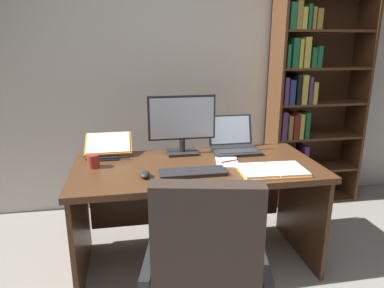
{
  "coord_description": "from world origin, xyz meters",
  "views": [
    {
      "loc": [
        -0.55,
        -1.28,
        1.56
      ],
      "look_at": [
        -0.16,
        0.89,
        0.92
      ],
      "focal_mm": 33.0,
      "sensor_mm": 36.0,
      "label": 1
    }
  ],
  "objects_px": {
    "keyboard": "(193,172)",
    "pen": "(230,161)",
    "monitor": "(182,125)",
    "office_chair": "(206,287)",
    "notepad": "(227,162)",
    "reading_stand_with_book": "(108,145)",
    "computer_mouse": "(145,174)",
    "bookshelf": "(306,105)",
    "desk": "(195,188)",
    "laptop": "(234,144)",
    "coffee_mug": "(93,161)",
    "open_binder": "(272,170)"
  },
  "relations": [
    {
      "from": "office_chair",
      "to": "open_binder",
      "type": "height_order",
      "value": "office_chair"
    },
    {
      "from": "monitor",
      "to": "reading_stand_with_book",
      "type": "distance_m",
      "value": 0.56
    },
    {
      "from": "desk",
      "to": "pen",
      "type": "relative_size",
      "value": 11.86
    },
    {
      "from": "desk",
      "to": "pen",
      "type": "bearing_deg",
      "value": -18.34
    },
    {
      "from": "desk",
      "to": "laptop",
      "type": "distance_m",
      "value": 0.47
    },
    {
      "from": "pen",
      "to": "notepad",
      "type": "bearing_deg",
      "value": 180.0
    },
    {
      "from": "laptop",
      "to": "computer_mouse",
      "type": "height_order",
      "value": "laptop"
    },
    {
      "from": "bookshelf",
      "to": "reading_stand_with_book",
      "type": "distance_m",
      "value": 1.92
    },
    {
      "from": "monitor",
      "to": "office_chair",
      "type": "bearing_deg",
      "value": -92.87
    },
    {
      "from": "bookshelf",
      "to": "notepad",
      "type": "distance_m",
      "value": 1.37
    },
    {
      "from": "notepad",
      "to": "reading_stand_with_book",
      "type": "bearing_deg",
      "value": 157.18
    },
    {
      "from": "monitor",
      "to": "pen",
      "type": "height_order",
      "value": "monitor"
    },
    {
      "from": "laptop",
      "to": "reading_stand_with_book",
      "type": "relative_size",
      "value": 1.03
    },
    {
      "from": "computer_mouse",
      "to": "pen",
      "type": "distance_m",
      "value": 0.62
    },
    {
      "from": "coffee_mug",
      "to": "laptop",
      "type": "bearing_deg",
      "value": 11.15
    },
    {
      "from": "office_chair",
      "to": "notepad",
      "type": "bearing_deg",
      "value": 80.03
    },
    {
      "from": "pen",
      "to": "coffee_mug",
      "type": "distance_m",
      "value": 0.92
    },
    {
      "from": "monitor",
      "to": "coffee_mug",
      "type": "bearing_deg",
      "value": -162.76
    },
    {
      "from": "reading_stand_with_book",
      "to": "pen",
      "type": "height_order",
      "value": "reading_stand_with_book"
    },
    {
      "from": "reading_stand_with_book",
      "to": "coffee_mug",
      "type": "bearing_deg",
      "value": -108.17
    },
    {
      "from": "bookshelf",
      "to": "reading_stand_with_book",
      "type": "height_order",
      "value": "bookshelf"
    },
    {
      "from": "office_chair",
      "to": "notepad",
      "type": "height_order",
      "value": "office_chair"
    },
    {
      "from": "monitor",
      "to": "coffee_mug",
      "type": "height_order",
      "value": "monitor"
    },
    {
      "from": "desk",
      "to": "reading_stand_with_book",
      "type": "height_order",
      "value": "reading_stand_with_book"
    },
    {
      "from": "monitor",
      "to": "coffee_mug",
      "type": "relative_size",
      "value": 5.61
    },
    {
      "from": "bookshelf",
      "to": "computer_mouse",
      "type": "xyz_separation_m",
      "value": [
        -1.6,
        -1.05,
        -0.2
      ]
    },
    {
      "from": "bookshelf",
      "to": "laptop",
      "type": "xyz_separation_m",
      "value": [
        -0.9,
        -0.6,
        -0.17
      ]
    },
    {
      "from": "office_chair",
      "to": "computer_mouse",
      "type": "bearing_deg",
      "value": 122.64
    },
    {
      "from": "bookshelf",
      "to": "coffee_mug",
      "type": "bearing_deg",
      "value": -157.25
    },
    {
      "from": "computer_mouse",
      "to": "notepad",
      "type": "bearing_deg",
      "value": 16.4
    },
    {
      "from": "bookshelf",
      "to": "laptop",
      "type": "distance_m",
      "value": 1.09
    },
    {
      "from": "office_chair",
      "to": "monitor",
      "type": "relative_size",
      "value": 2.03
    },
    {
      "from": "bookshelf",
      "to": "open_binder",
      "type": "xyz_separation_m",
      "value": [
        -0.79,
        -1.1,
        -0.21
      ]
    },
    {
      "from": "coffee_mug",
      "to": "bookshelf",
      "type": "bearing_deg",
      "value": 22.75
    },
    {
      "from": "bookshelf",
      "to": "notepad",
      "type": "height_order",
      "value": "bookshelf"
    },
    {
      "from": "bookshelf",
      "to": "computer_mouse",
      "type": "height_order",
      "value": "bookshelf"
    },
    {
      "from": "open_binder",
      "to": "notepad",
      "type": "bearing_deg",
      "value": 140.3
    },
    {
      "from": "desk",
      "to": "reading_stand_with_book",
      "type": "relative_size",
      "value": 4.92
    },
    {
      "from": "desk",
      "to": "notepad",
      "type": "distance_m",
      "value": 0.31
    },
    {
      "from": "bookshelf",
      "to": "pen",
      "type": "relative_size",
      "value": 14.22
    },
    {
      "from": "keyboard",
      "to": "notepad",
      "type": "distance_m",
      "value": 0.32
    },
    {
      "from": "computer_mouse",
      "to": "desk",
      "type": "bearing_deg",
      "value": 34.36
    },
    {
      "from": "open_binder",
      "to": "pen",
      "type": "distance_m",
      "value": 0.31
    },
    {
      "from": "open_binder",
      "to": "coffee_mug",
      "type": "distance_m",
      "value": 1.17
    },
    {
      "from": "keyboard",
      "to": "pen",
      "type": "xyz_separation_m",
      "value": [
        0.29,
        0.17,
        0.0
      ]
    },
    {
      "from": "open_binder",
      "to": "coffee_mug",
      "type": "bearing_deg",
      "value": 168.39
    },
    {
      "from": "monitor",
      "to": "computer_mouse",
      "type": "distance_m",
      "value": 0.57
    },
    {
      "from": "computer_mouse",
      "to": "coffee_mug",
      "type": "height_order",
      "value": "coffee_mug"
    },
    {
      "from": "notepad",
      "to": "desk",
      "type": "bearing_deg",
      "value": 160.07
    },
    {
      "from": "desk",
      "to": "coffee_mug",
      "type": "xyz_separation_m",
      "value": [
        -0.69,
        -0.0,
        0.25
      ]
    }
  ]
}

